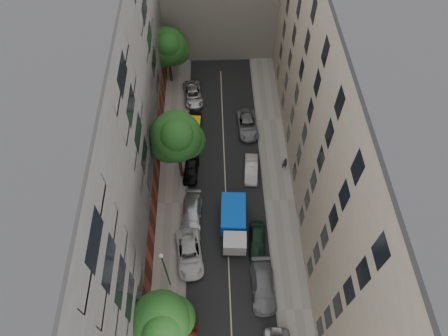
{
  "coord_description": "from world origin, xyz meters",
  "views": [
    {
      "loc": [
        -0.9,
        -20.58,
        35.44
      ],
      "look_at": [
        -0.21,
        0.08,
        6.0
      ],
      "focal_mm": 32.0,
      "sensor_mm": 36.0,
      "label": 1
    }
  ],
  "objects_px": {
    "car_right_1": "(263,286)",
    "tree_far": "(168,49)",
    "car_left_6": "(193,94)",
    "tree_mid": "(177,139)",
    "car_left_4": "(191,170)",
    "car_left_5": "(194,127)",
    "car_right_4": "(247,125)",
    "car_left_3": "(192,213)",
    "car_right_3": "(251,169)",
    "pedestrian": "(285,163)",
    "tarp_truck": "(234,223)",
    "car_right_2": "(257,240)",
    "car_left_2": "(190,254)",
    "tree_near": "(162,323)",
    "lamp_post": "(165,268)"
  },
  "relations": [
    {
      "from": "tree_near",
      "to": "car_left_2",
      "type": "bearing_deg",
      "value": 76.97
    },
    {
      "from": "car_left_3",
      "to": "lamp_post",
      "type": "distance_m",
      "value": 8.03
    },
    {
      "from": "car_left_5",
      "to": "car_right_4",
      "type": "distance_m",
      "value": 6.18
    },
    {
      "from": "tarp_truck",
      "to": "car_right_1",
      "type": "relative_size",
      "value": 1.15
    },
    {
      "from": "car_right_3",
      "to": "tree_mid",
      "type": "bearing_deg",
      "value": -172.95
    },
    {
      "from": "tree_far",
      "to": "car_right_2",
      "type": "bearing_deg",
      "value": -68.28
    },
    {
      "from": "car_right_2",
      "to": "tree_near",
      "type": "xyz_separation_m",
      "value": [
        -8.05,
        -8.31,
        4.21
      ]
    },
    {
      "from": "car_right_1",
      "to": "tree_far",
      "type": "xyz_separation_m",
      "value": [
        -9.16,
        27.13,
        4.43
      ]
    },
    {
      "from": "car_left_3",
      "to": "car_left_6",
      "type": "distance_m",
      "value": 16.46
    },
    {
      "from": "car_right_3",
      "to": "pedestrian",
      "type": "height_order",
      "value": "pedestrian"
    },
    {
      "from": "car_left_2",
      "to": "tree_far",
      "type": "bearing_deg",
      "value": 90.09
    },
    {
      "from": "car_left_6",
      "to": "car_right_4",
      "type": "relative_size",
      "value": 0.97
    },
    {
      "from": "car_right_3",
      "to": "car_left_4",
      "type": "bearing_deg",
      "value": -176.42
    },
    {
      "from": "car_left_4",
      "to": "car_right_4",
      "type": "relative_size",
      "value": 0.8
    },
    {
      "from": "lamp_post",
      "to": "car_right_1",
      "type": "bearing_deg",
      "value": -4.54
    },
    {
      "from": "tarp_truck",
      "to": "car_left_5",
      "type": "bearing_deg",
      "value": 110.65
    },
    {
      "from": "car_right_1",
      "to": "pedestrian",
      "type": "xyz_separation_m",
      "value": [
        3.46,
        13.12,
        0.22
      ]
    },
    {
      "from": "car_left_6",
      "to": "car_right_1",
      "type": "xyz_separation_m",
      "value": [
        6.46,
        -24.07,
        0.09
      ]
    },
    {
      "from": "car_left_3",
      "to": "car_right_3",
      "type": "xyz_separation_m",
      "value": [
        6.24,
        5.07,
        -0.04
      ]
    },
    {
      "from": "car_right_4",
      "to": "tree_near",
      "type": "height_order",
      "value": "tree_near"
    },
    {
      "from": "car_right_1",
      "to": "car_right_4",
      "type": "xyz_separation_m",
      "value": [
        -0.14,
        18.88,
        -0.07
      ]
    },
    {
      "from": "car_left_2",
      "to": "car_right_4",
      "type": "distance_m",
      "value": 16.86
    },
    {
      "from": "car_right_3",
      "to": "lamp_post",
      "type": "height_order",
      "value": "lamp_post"
    },
    {
      "from": "car_left_4",
      "to": "car_right_2",
      "type": "bearing_deg",
      "value": -47.07
    },
    {
      "from": "car_left_3",
      "to": "car_right_3",
      "type": "bearing_deg",
      "value": 42.34
    },
    {
      "from": "car_left_6",
      "to": "car_right_4",
      "type": "distance_m",
      "value": 8.18
    },
    {
      "from": "car_left_6",
      "to": "car_right_2",
      "type": "distance_m",
      "value": 20.58
    },
    {
      "from": "tarp_truck",
      "to": "car_left_4",
      "type": "distance_m",
      "value": 8.13
    },
    {
      "from": "car_right_1",
      "to": "lamp_post",
      "type": "height_order",
      "value": "lamp_post"
    },
    {
      "from": "car_left_3",
      "to": "car_right_1",
      "type": "xyz_separation_m",
      "value": [
        6.37,
        -7.61,
        0.05
      ]
    },
    {
      "from": "tree_mid",
      "to": "tarp_truck",
      "type": "bearing_deg",
      "value": -51.85
    },
    {
      "from": "tarp_truck",
      "to": "pedestrian",
      "type": "height_order",
      "value": "tarp_truck"
    },
    {
      "from": "car_right_1",
      "to": "tree_mid",
      "type": "relative_size",
      "value": 0.55
    },
    {
      "from": "car_right_3",
      "to": "lamp_post",
      "type": "distance_m",
      "value": 14.95
    },
    {
      "from": "car_left_6",
      "to": "car_right_3",
      "type": "distance_m",
      "value": 13.02
    },
    {
      "from": "car_right_3",
      "to": "pedestrian",
      "type": "relative_size",
      "value": 2.4
    },
    {
      "from": "car_left_2",
      "to": "car_left_5",
      "type": "relative_size",
      "value": 1.18
    },
    {
      "from": "car_right_1",
      "to": "car_right_4",
      "type": "bearing_deg",
      "value": 90.15
    },
    {
      "from": "car_left_5",
      "to": "tree_mid",
      "type": "xyz_separation_m",
      "value": [
        -1.13,
        -6.32,
        5.69
      ]
    },
    {
      "from": "car_left_4",
      "to": "tree_mid",
      "type": "xyz_separation_m",
      "value": [
        -0.9,
        -0.42,
        5.75
      ]
    },
    {
      "from": "car_right_2",
      "to": "tree_near",
      "type": "relative_size",
      "value": 0.54
    },
    {
      "from": "car_left_2",
      "to": "tree_mid",
      "type": "height_order",
      "value": "tree_mid"
    },
    {
      "from": "car_left_5",
      "to": "lamp_post",
      "type": "bearing_deg",
      "value": -91.32
    },
    {
      "from": "car_left_5",
      "to": "tree_far",
      "type": "relative_size",
      "value": 0.57
    },
    {
      "from": "car_left_6",
      "to": "tree_mid",
      "type": "height_order",
      "value": "tree_mid"
    },
    {
      "from": "car_left_2",
      "to": "tree_far",
      "type": "relative_size",
      "value": 0.67
    },
    {
      "from": "car_left_2",
      "to": "pedestrian",
      "type": "distance_m",
      "value": 14.03
    },
    {
      "from": "car_left_4",
      "to": "car_right_3",
      "type": "relative_size",
      "value": 0.99
    },
    {
      "from": "car_left_4",
      "to": "car_right_3",
      "type": "distance_m",
      "value": 6.4
    },
    {
      "from": "car_right_1",
      "to": "pedestrian",
      "type": "relative_size",
      "value": 3.14
    }
  ]
}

